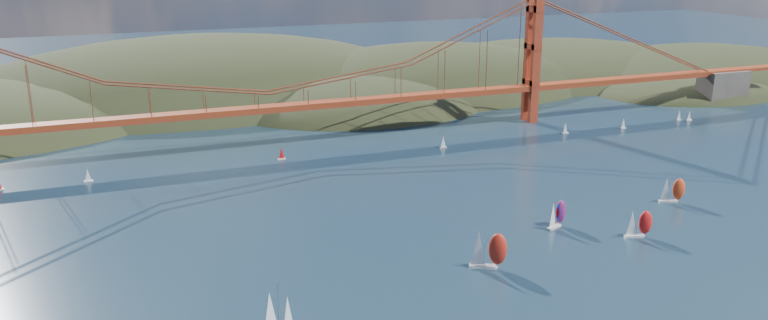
{
  "coord_description": "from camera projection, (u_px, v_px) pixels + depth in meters",
  "views": [
    {
      "loc": [
        -64.57,
        -105.11,
        79.74
      ],
      "look_at": [
        12.91,
        90.0,
        17.72
      ],
      "focal_mm": 35.0,
      "sensor_mm": 36.0,
      "label": 1
    }
  ],
  "objects": [
    {
      "name": "headlands",
      "position": [
        311.0,
        116.0,
        406.61
      ],
      "size": [
        725.0,
        225.0,
        96.0
      ],
      "color": "black",
      "rests_on": "ground"
    },
    {
      "name": "bridge",
      "position": [
        263.0,
        67.0,
        289.82
      ],
      "size": [
        552.0,
        12.0,
        55.0
      ],
      "color": "maroon",
      "rests_on": "ground"
    },
    {
      "name": "racer_0",
      "position": [
        487.0,
        249.0,
        187.5
      ],
      "size": [
        9.58,
        7.17,
        10.81
      ],
      "rotation": [
        0.0,
        0.0,
        -0.48
      ],
      "color": "white",
      "rests_on": "ground"
    },
    {
      "name": "racer_1",
      "position": [
        638.0,
        223.0,
        207.37
      ],
      "size": [
        7.8,
        4.49,
        8.74
      ],
      "rotation": [
        0.0,
        0.0,
        -0.26
      ],
      "color": "silver",
      "rests_on": "ground"
    },
    {
      "name": "racer_2",
      "position": [
        672.0,
        190.0,
        234.95
      ],
      "size": [
        8.05,
        5.36,
        9.0
      ],
      "rotation": [
        0.0,
        0.0,
        -0.38
      ],
      "color": "white",
      "rests_on": "ground"
    },
    {
      "name": "racer_rwb",
      "position": [
        557.0,
        214.0,
        214.39
      ],
      "size": [
        7.95,
        5.45,
        8.9
      ],
      "rotation": [
        0.0,
        0.0,
        0.4
      ],
      "color": "silver",
      "rests_on": "ground"
    },
    {
      "name": "distant_boat_3",
      "position": [
        88.0,
        175.0,
        255.44
      ],
      "size": [
        3.0,
        2.0,
        4.7
      ],
      "color": "silver",
      "rests_on": "ground"
    },
    {
      "name": "distant_boat_4",
      "position": [
        565.0,
        128.0,
        319.21
      ],
      "size": [
        3.0,
        2.0,
        4.7
      ],
      "color": "silver",
      "rests_on": "ground"
    },
    {
      "name": "distant_boat_5",
      "position": [
        623.0,
        123.0,
        327.19
      ],
      "size": [
        3.0,
        2.0,
        4.7
      ],
      "color": "silver",
      "rests_on": "ground"
    },
    {
      "name": "distant_boat_6",
      "position": [
        679.0,
        115.0,
        342.53
      ],
      "size": [
        3.0,
        2.0,
        4.7
      ],
      "color": "silver",
      "rests_on": "ground"
    },
    {
      "name": "distant_boat_7",
      "position": [
        689.0,
        116.0,
        341.57
      ],
      "size": [
        3.0,
        2.0,
        4.7
      ],
      "color": "silver",
      "rests_on": "ground"
    },
    {
      "name": "distant_boat_8",
      "position": [
        443.0,
        142.0,
        297.23
      ],
      "size": [
        3.0,
        2.0,
        4.7
      ],
      "color": "silver",
      "rests_on": "ground"
    },
    {
      "name": "distant_boat_9",
      "position": [
        281.0,
        153.0,
        281.26
      ],
      "size": [
        3.0,
        2.0,
        4.7
      ],
      "color": "silver",
      "rests_on": "ground"
    }
  ]
}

